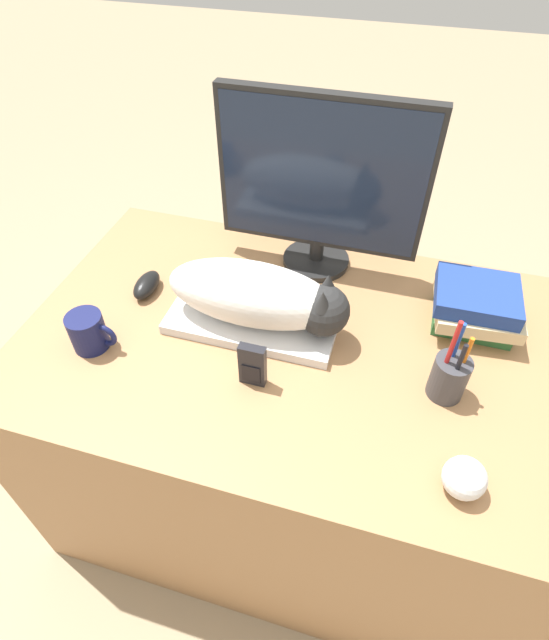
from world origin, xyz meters
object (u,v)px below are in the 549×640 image
baseball (464,478)px  book_stack (476,306)px  computer_mouse (147,285)px  pen_cup (449,376)px  keyboard (252,321)px  phone (252,365)px  cat (263,296)px  monitor (321,182)px  coffee_mug (89,332)px

baseball → book_stack: size_ratio=0.38×
computer_mouse → book_stack: size_ratio=0.51×
pen_cup → book_stack: bearing=77.5°
keyboard → phone: 0.17m
computer_mouse → pen_cup: bearing=-9.1°
cat → phone: size_ratio=3.96×
baseball → monitor: bearing=124.7°
baseball → phone: bearing=163.3°
cat → computer_mouse: cat is taller
cat → book_stack: cat is taller
coffee_mug → baseball: bearing=-8.8°
monitor → computer_mouse: (-0.37, -0.23, -0.21)m
phone → keyboard: bearing=108.6°
computer_mouse → pen_cup: (0.72, -0.12, 0.03)m
keyboard → book_stack: (0.48, 0.14, 0.04)m
book_stack → monitor: bearing=162.6°
monitor → book_stack: monitor is taller
cat → baseball: cat is taller
computer_mouse → baseball: bearing=-23.1°
cat → pen_cup: bearing=-10.6°
keyboard → monitor: size_ratio=0.78×
monitor → coffee_mug: bearing=-133.7°
coffee_mug → book_stack: size_ratio=0.55×
monitor → computer_mouse: 0.49m
computer_mouse → book_stack: (0.77, 0.10, 0.03)m
keyboard → computer_mouse: (-0.28, 0.04, 0.01)m
coffee_mug → baseball: 0.80m
baseball → book_stack: book_stack is taller
coffee_mug → book_stack: book_stack is taller
baseball → phone: size_ratio=0.72×
pen_cup → keyboard: bearing=170.0°
keyboard → computer_mouse: computer_mouse is taller
pen_cup → coffee_mug: bearing=-173.7°
pen_cup → phone: bearing=-168.1°
keyboard → monitor: bearing=71.7°
book_stack → phone: bearing=-145.0°
monitor → book_stack: size_ratio=2.50×
coffee_mug → pen_cup: (0.75, 0.08, 0.01)m
keyboard → phone: bearing=-71.4°
cat → baseball: bearing=-32.5°
keyboard → phone: (0.05, -0.16, 0.04)m
coffee_mug → phone: size_ratio=1.05×
computer_mouse → pen_cup: pen_cup is taller
pen_cup → phone: pen_cup is taller
phone → book_stack: book_stack is taller
computer_mouse → phone: bearing=-30.1°
computer_mouse → coffee_mug: bearing=-99.7°
computer_mouse → pen_cup: 0.73m
cat → pen_cup: (0.41, -0.08, -0.04)m
pen_cup → cat: bearing=169.4°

